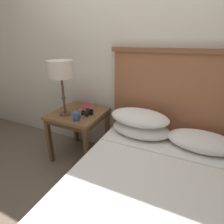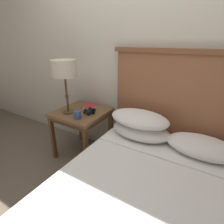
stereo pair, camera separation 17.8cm
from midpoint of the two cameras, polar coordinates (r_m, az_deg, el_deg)
The scene contains 8 objects.
ground_plane at distance 1.76m, azimuth -12.15°, elevation -29.87°, with size 20.00×20.00×0.00m, color #6B5B4C.
wall_back at distance 1.99m, azimuth 3.36°, elevation 20.09°, with size 8.00×0.06×2.60m.
nightstand at distance 2.13m, azimuth -13.21°, elevation -2.08°, with size 0.58×0.58×0.60m.
bed at distance 1.44m, azimuth 8.41°, elevation -27.36°, with size 1.39×2.05×1.31m.
table_lamp at distance 1.94m, azimuth -19.04°, elevation 12.60°, with size 0.27×0.27×0.59m.
book_on_nightstand at distance 2.18m, azimuth -10.66°, elevation 1.57°, with size 0.18×0.21×0.03m.
binoculars_pair at distance 2.01m, azimuth -10.65°, elevation -0.14°, with size 0.16×0.16×0.05m.
coffee_mug at distance 1.88m, azimuth -14.20°, elevation -1.38°, with size 0.10×0.08×0.08m.
Camera 1 is at (0.65, -0.86, 1.39)m, focal length 28.00 mm.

